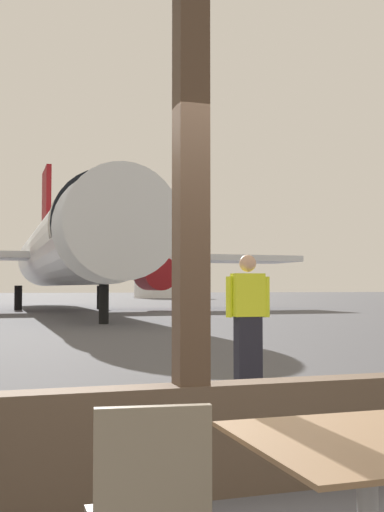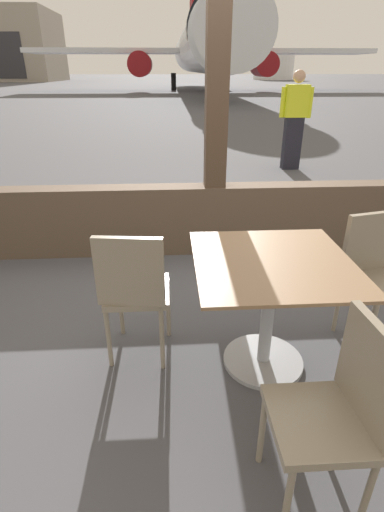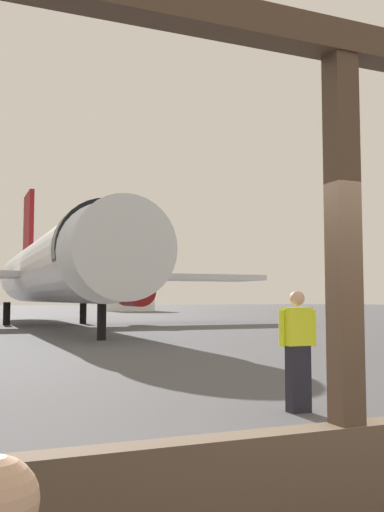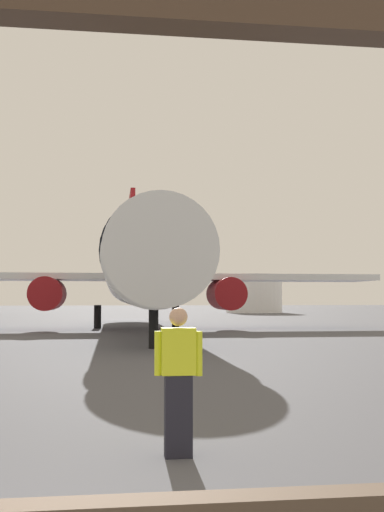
{
  "view_description": "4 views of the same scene",
  "coord_description": "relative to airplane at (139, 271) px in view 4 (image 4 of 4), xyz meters",
  "views": [
    {
      "loc": [
        -1.22,
        -3.88,
        1.32
      ],
      "look_at": [
        5.28,
        16.63,
        2.39
      ],
      "focal_mm": 44.32,
      "sensor_mm": 36.0,
      "label": 1
    },
    {
      "loc": [
        -0.45,
        -3.72,
        1.75
      ],
      "look_at": [
        -0.35,
        -2.01,
        0.91
      ],
      "focal_mm": 26.87,
      "sensor_mm": 36.0,
      "label": 2
    },
    {
      "loc": [
        -2.69,
        -3.55,
        1.62
      ],
      "look_at": [
        4.8,
        14.74,
        3.1
      ],
      "focal_mm": 40.3,
      "sensor_mm": 36.0,
      "label": 3
    },
    {
      "loc": [
        1.12,
        -3.57,
        1.85
      ],
      "look_at": [
        3.72,
        16.23,
        3.24
      ],
      "focal_mm": 42.62,
      "sensor_mm": 36.0,
      "label": 4
    }
  ],
  "objects": [
    {
      "name": "fuel_storage_tank",
      "position": [
        16.34,
        40.8,
        -0.96
      ],
      "size": [
        7.1,
        7.1,
        4.84
      ],
      "primitive_type": "cylinder",
      "color": "white",
      "rests_on": "ground"
    },
    {
      "name": "airplane",
      "position": [
        0.0,
        0.0,
        0.0
      ],
      "size": [
        28.9,
        32.01,
        10.36
      ],
      "color": "silver",
      "rests_on": "ground"
    },
    {
      "name": "ground_plane",
      "position": [
        -2.64,
        8.8,
        -3.38
      ],
      "size": [
        220.0,
        220.0,
        0.0
      ],
      "primitive_type": "plane",
      "color": "#4C4C51"
    },
    {
      "name": "ground_crew_worker",
      "position": [
        -0.74,
        -27.58,
        -2.48
      ],
      "size": [
        0.56,
        0.22,
        1.74
      ],
      "color": "black",
      "rests_on": "ground"
    }
  ]
}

